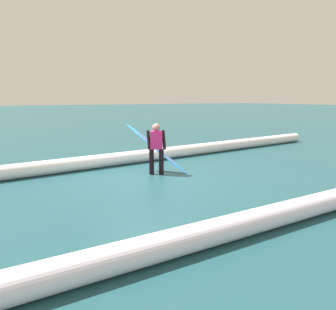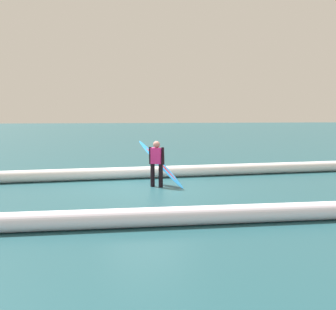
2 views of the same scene
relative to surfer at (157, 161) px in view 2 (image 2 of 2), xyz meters
name	(u,v)px [view 2 (image 2 of 2)]	position (x,y,z in m)	size (l,w,h in m)	color
ground_plane	(147,187)	(0.29, -0.09, -0.83)	(178.06, 178.06, 0.00)	#1E4B53
surfer	(157,161)	(0.00, 0.00, 0.00)	(0.47, 0.39, 1.47)	black
surfboard	(160,164)	(-0.16, -0.29, -0.12)	(1.49, 1.66, 1.44)	#268CE5
wave_crest_foreground	(170,172)	(-0.72, -1.82, -0.62)	(0.42, 0.42, 17.35)	white
wave_crest_midground	(30,222)	(3.04, 4.31, -0.63)	(0.40, 0.40, 19.88)	white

